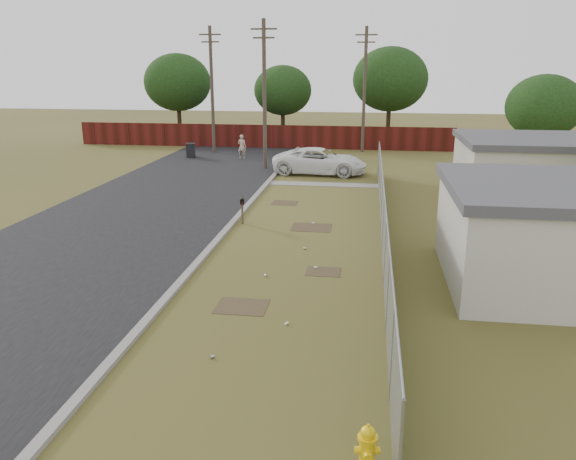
% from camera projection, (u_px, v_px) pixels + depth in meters
% --- Properties ---
extents(ground, '(120.00, 120.00, 0.00)m').
position_uv_depth(ground, '(294.00, 250.00, 20.05)').
color(ground, brown).
rests_on(ground, ground).
extents(street, '(15.10, 60.00, 0.12)m').
position_uv_depth(street, '(184.00, 194.00, 28.61)').
color(street, black).
rests_on(street, ground).
extents(chainlink_fence, '(0.10, 27.06, 2.02)m').
position_uv_depth(chainlink_fence, '(383.00, 225.00, 20.37)').
color(chainlink_fence, gray).
rests_on(chainlink_fence, ground).
extents(privacy_fence, '(30.00, 0.12, 1.80)m').
position_uv_depth(privacy_fence, '(261.00, 136.00, 44.34)').
color(privacy_fence, '#4E1410').
rests_on(privacy_fence, ground).
extents(utility_poles, '(12.60, 8.24, 9.00)m').
position_uv_depth(utility_poles, '(281.00, 89.00, 38.83)').
color(utility_poles, brown).
rests_on(utility_poles, ground).
extents(houses, '(9.30, 17.24, 3.10)m').
position_uv_depth(houses, '(559.00, 197.00, 21.26)').
color(houses, beige).
rests_on(houses, ground).
extents(horizon_trees, '(33.32, 31.94, 7.78)m').
position_uv_depth(horizon_trees, '(348.00, 89.00, 40.97)').
color(horizon_trees, '#352617').
rests_on(horizon_trees, ground).
extents(fire_hydrant, '(0.42, 0.42, 0.91)m').
position_uv_depth(fire_hydrant, '(367.00, 451.00, 9.03)').
color(fire_hydrant, yellow).
rests_on(fire_hydrant, ground).
extents(mailbox, '(0.26, 0.50, 1.13)m').
position_uv_depth(mailbox, '(242.00, 203.00, 23.14)').
color(mailbox, brown).
rests_on(mailbox, ground).
extents(pickup_truck, '(5.76, 2.96, 1.55)m').
position_uv_depth(pickup_truck, '(320.00, 161.00, 33.79)').
color(pickup_truck, white).
rests_on(pickup_truck, ground).
extents(pedestrian, '(0.68, 0.50, 1.69)m').
position_uv_depth(pedestrian, '(242.00, 147.00, 39.15)').
color(pedestrian, tan).
rests_on(pedestrian, ground).
extents(trash_bin, '(0.81, 0.79, 1.01)m').
position_uv_depth(trash_bin, '(191.00, 150.00, 39.77)').
color(trash_bin, black).
rests_on(trash_bin, ground).
extents(scattered_litter, '(1.88, 11.50, 0.07)m').
position_uv_depth(scattered_litter, '(289.00, 274.00, 17.73)').
color(scattered_litter, silver).
rests_on(scattered_litter, ground).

